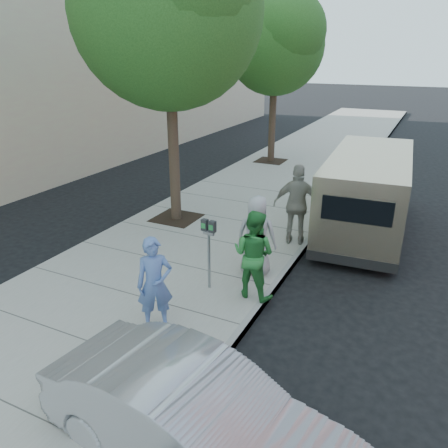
{
  "coord_description": "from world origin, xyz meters",
  "views": [
    {
      "loc": [
        3.9,
        -7.3,
        4.52
      ],
      "look_at": [
        0.14,
        0.42,
        1.1
      ],
      "focal_mm": 35.0,
      "sensor_mm": 36.0,
      "label": 1
    }
  ],
  "objects_px": {
    "person_striped_polo": "(298,205)",
    "person_officer": "(155,284)",
    "sedan": "(197,423)",
    "person_gray_shirt": "(256,236)",
    "van": "(367,192)",
    "tree_near": "(169,3)",
    "tree_far": "(277,40)",
    "parking_meter": "(209,240)",
    "person_green_shirt": "(254,254)"
  },
  "relations": [
    {
      "from": "person_gray_shirt",
      "to": "van",
      "type": "bearing_deg",
      "value": -125.62
    },
    {
      "from": "tree_near",
      "to": "person_striped_polo",
      "type": "bearing_deg",
      "value": -2.74
    },
    {
      "from": "sedan",
      "to": "person_officer",
      "type": "relative_size",
      "value": 2.4
    },
    {
      "from": "van",
      "to": "person_officer",
      "type": "xyz_separation_m",
      "value": [
        -2.37,
        -6.25,
        -0.15
      ]
    },
    {
      "from": "tree_near",
      "to": "person_gray_shirt",
      "type": "bearing_deg",
      "value": -32.81
    },
    {
      "from": "tree_far",
      "to": "person_striped_polo",
      "type": "xyz_separation_m",
      "value": [
        3.45,
        -7.77,
        -3.76
      ]
    },
    {
      "from": "person_officer",
      "to": "tree_near",
      "type": "bearing_deg",
      "value": 79.21
    },
    {
      "from": "tree_near",
      "to": "person_officer",
      "type": "height_order",
      "value": "tree_near"
    },
    {
      "from": "tree_near",
      "to": "person_green_shirt",
      "type": "distance_m",
      "value": 6.4
    },
    {
      "from": "person_green_shirt",
      "to": "person_gray_shirt",
      "type": "bearing_deg",
      "value": -65.83
    },
    {
      "from": "tree_near",
      "to": "person_green_shirt",
      "type": "height_order",
      "value": "tree_near"
    },
    {
      "from": "van",
      "to": "tree_far",
      "type": "bearing_deg",
      "value": 125.23
    },
    {
      "from": "parking_meter",
      "to": "person_striped_polo",
      "type": "xyz_separation_m",
      "value": [
        0.88,
        2.84,
        -0.06
      ]
    },
    {
      "from": "tree_near",
      "to": "person_gray_shirt",
      "type": "relative_size",
      "value": 4.44
    },
    {
      "from": "van",
      "to": "person_gray_shirt",
      "type": "distance_m",
      "value": 4.06
    },
    {
      "from": "sedan",
      "to": "person_striped_polo",
      "type": "height_order",
      "value": "person_striped_polo"
    },
    {
      "from": "tree_far",
      "to": "person_striped_polo",
      "type": "relative_size",
      "value": 3.33
    },
    {
      "from": "tree_near",
      "to": "van",
      "type": "distance_m",
      "value": 6.72
    },
    {
      "from": "person_green_shirt",
      "to": "tree_far",
      "type": "bearing_deg",
      "value": -66.14
    },
    {
      "from": "person_striped_polo",
      "to": "person_officer",
      "type": "bearing_deg",
      "value": 64.13
    },
    {
      "from": "tree_far",
      "to": "person_striped_polo",
      "type": "distance_m",
      "value": 9.29
    },
    {
      "from": "tree_far",
      "to": "parking_meter",
      "type": "relative_size",
      "value": 4.56
    },
    {
      "from": "person_green_shirt",
      "to": "person_gray_shirt",
      "type": "relative_size",
      "value": 1.01
    },
    {
      "from": "parking_meter",
      "to": "person_officer",
      "type": "distance_m",
      "value": 1.58
    },
    {
      "from": "parking_meter",
      "to": "person_gray_shirt",
      "type": "relative_size",
      "value": 0.84
    },
    {
      "from": "tree_far",
      "to": "person_green_shirt",
      "type": "height_order",
      "value": "tree_far"
    },
    {
      "from": "tree_near",
      "to": "person_green_shirt",
      "type": "relative_size",
      "value": 4.4
    },
    {
      "from": "parking_meter",
      "to": "sedan",
      "type": "relative_size",
      "value": 0.36
    },
    {
      "from": "tree_far",
      "to": "sedan",
      "type": "bearing_deg",
      "value": -73.2
    },
    {
      "from": "van",
      "to": "sedan",
      "type": "distance_m",
      "value": 8.21
    },
    {
      "from": "person_striped_polo",
      "to": "person_gray_shirt",
      "type": "bearing_deg",
      "value": 69.04
    },
    {
      "from": "parking_meter",
      "to": "person_striped_polo",
      "type": "height_order",
      "value": "person_striped_polo"
    },
    {
      "from": "tree_near",
      "to": "van",
      "type": "bearing_deg",
      "value": 19.55
    },
    {
      "from": "person_gray_shirt",
      "to": "person_officer",
      "type": "bearing_deg",
      "value": 60.39
    },
    {
      "from": "parking_meter",
      "to": "person_officer",
      "type": "bearing_deg",
      "value": -90.81
    },
    {
      "from": "person_gray_shirt",
      "to": "person_striped_polo",
      "type": "distance_m",
      "value": 1.9
    },
    {
      "from": "sedan",
      "to": "person_gray_shirt",
      "type": "bearing_deg",
      "value": 21.12
    },
    {
      "from": "tree_far",
      "to": "sedan",
      "type": "height_order",
      "value": "tree_far"
    },
    {
      "from": "van",
      "to": "person_striped_polo",
      "type": "distance_m",
      "value": 2.27
    },
    {
      "from": "tree_far",
      "to": "van",
      "type": "height_order",
      "value": "tree_far"
    },
    {
      "from": "van",
      "to": "person_striped_polo",
      "type": "height_order",
      "value": "person_striped_polo"
    },
    {
      "from": "person_gray_shirt",
      "to": "tree_far",
      "type": "bearing_deg",
      "value": -84.3
    },
    {
      "from": "person_striped_polo",
      "to": "tree_near",
      "type": "bearing_deg",
      "value": -15.01
    },
    {
      "from": "tree_far",
      "to": "parking_meter",
      "type": "distance_m",
      "value": 11.53
    },
    {
      "from": "tree_far",
      "to": "van",
      "type": "bearing_deg",
      "value": -51.14
    },
    {
      "from": "person_officer",
      "to": "van",
      "type": "bearing_deg",
      "value": 30.77
    },
    {
      "from": "sedan",
      "to": "tree_near",
      "type": "bearing_deg",
      "value": 40.63
    },
    {
      "from": "van",
      "to": "person_striped_polo",
      "type": "relative_size",
      "value": 2.95
    },
    {
      "from": "person_striped_polo",
      "to": "person_green_shirt",
      "type": "bearing_deg",
      "value": 77.73
    },
    {
      "from": "van",
      "to": "person_officer",
      "type": "relative_size",
      "value": 3.54
    }
  ]
}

